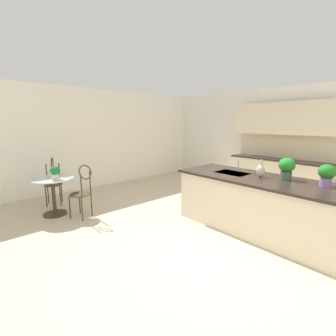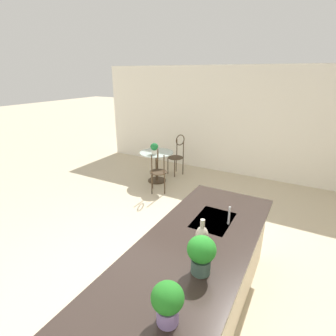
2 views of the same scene
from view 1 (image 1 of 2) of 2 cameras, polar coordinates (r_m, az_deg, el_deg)
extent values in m
plane|color=beige|center=(3.93, 10.44, -16.74)|extent=(40.00, 40.00, 0.00)
cube|color=silver|center=(6.80, 30.27, 5.55)|extent=(9.00, 0.12, 2.70)
cube|color=silver|center=(6.95, -18.21, 6.57)|extent=(0.12, 7.80, 2.70)
cube|color=beige|center=(4.28, 20.96, -8.52)|extent=(2.70, 0.96, 0.88)
cube|color=#2D231E|center=(4.16, 21.40, -2.52)|extent=(2.80, 1.06, 0.04)
cube|color=#B2B5BA|center=(4.42, 15.06, -1.30)|extent=(0.56, 0.40, 0.03)
cube|color=beige|center=(6.63, 25.00, -2.06)|extent=(2.40, 0.60, 0.88)
cube|color=#2D231E|center=(6.55, 25.32, 1.86)|extent=(2.44, 0.64, 0.04)
cube|color=beige|center=(6.66, 26.09, 4.72)|extent=(2.40, 0.04, 0.60)
cube|color=beige|center=(6.47, 25.98, 10.62)|extent=(2.40, 0.36, 0.76)
cylinder|color=#3D2D1E|center=(5.34, -25.31, -9.83)|extent=(0.44, 0.44, 0.03)
cylinder|color=#3D2D1E|center=(5.23, -25.63, -6.10)|extent=(0.07, 0.07, 0.69)
cylinder|color=#B2C6C1|center=(5.15, -25.96, -2.31)|extent=(0.80, 0.80, 0.01)
cylinder|color=#3D2D1E|center=(5.75, -24.33, -6.09)|extent=(0.03, 0.03, 0.45)
cylinder|color=#3D2D1E|center=(5.79, -27.10, -6.22)|extent=(0.03, 0.03, 0.45)
cylinder|color=#3D2D1E|center=(6.02, -24.08, -5.34)|extent=(0.03, 0.03, 0.45)
cylinder|color=#3D2D1E|center=(6.06, -26.72, -5.47)|extent=(0.03, 0.03, 0.45)
cylinder|color=#3D2D1E|center=(5.84, -25.75, -3.56)|extent=(0.50, 0.50, 0.02)
cylinder|color=#3D2D1E|center=(5.93, -24.51, -1.13)|extent=(0.03, 0.03, 0.45)
cylinder|color=#3D2D1E|center=(5.96, -26.99, -1.28)|extent=(0.03, 0.03, 0.45)
torus|color=#3D2D1E|center=(5.91, -25.93, 0.93)|extent=(0.27, 0.13, 0.28)
cylinder|color=#3D2D1E|center=(4.92, -22.41, -8.74)|extent=(0.03, 0.03, 0.45)
cylinder|color=#3D2D1E|center=(5.12, -20.34, -7.83)|extent=(0.03, 0.03, 0.45)
cylinder|color=#3D2D1E|center=(4.75, -19.83, -9.27)|extent=(0.03, 0.03, 0.45)
cylinder|color=#3D2D1E|center=(4.96, -17.80, -8.29)|extent=(0.03, 0.03, 0.45)
cylinder|color=#3D2D1E|center=(4.87, -20.28, -5.91)|extent=(0.52, 0.52, 0.02)
cylinder|color=#3D2D1E|center=(4.62, -20.01, -4.00)|extent=(0.03, 0.03, 0.45)
cylinder|color=#3D2D1E|center=(4.82, -18.09, -3.28)|extent=(0.03, 0.03, 0.45)
torus|color=#3D2D1E|center=(4.67, -19.20, -0.96)|extent=(0.26, 0.16, 0.28)
cylinder|color=#B2B5BA|center=(4.55, 16.38, 0.57)|extent=(0.02, 0.02, 0.22)
cylinder|color=beige|center=(5.01, -25.28, -1.92)|extent=(0.12, 0.12, 0.10)
ellipsoid|color=#1A6B32|center=(4.99, -25.39, -0.53)|extent=(0.18, 0.18, 0.17)
cylinder|color=#7A669E|center=(4.02, 33.50, -2.86)|extent=(0.15, 0.15, 0.12)
ellipsoid|color=#1F6F1F|center=(3.99, 33.73, -0.73)|extent=(0.22, 0.22, 0.20)
cylinder|color=#385147|center=(4.20, 26.33, -1.58)|extent=(0.17, 0.17, 0.13)
ellipsoid|color=#227E23|center=(4.17, 26.52, 0.66)|extent=(0.24, 0.24, 0.22)
ellipsoid|color=#BCB29E|center=(4.21, 21.27, -0.64)|extent=(0.13, 0.13, 0.21)
cylinder|color=#BCB29E|center=(4.18, 21.41, 1.30)|extent=(0.04, 0.04, 0.08)
camera|label=2|loc=(4.52, 52.71, 15.85)|focal=27.93mm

